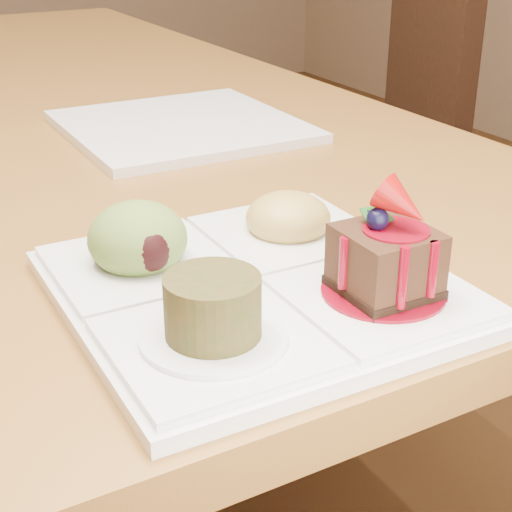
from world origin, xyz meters
TOP-DOWN VIEW (x-y plane):
  - ground at (0.00, 0.00)m, footprint 6.00×6.00m
  - chair_right at (0.87, 0.16)m, footprint 0.55×0.55m
  - sampler_plate at (0.04, -0.75)m, footprint 0.29×0.29m
  - second_plate at (0.18, -0.30)m, footprint 0.29×0.29m

SIDE VIEW (x-z plane):
  - ground at x=0.00m, z-range 0.00..0.00m
  - chair_right at x=0.87m, z-range 0.07..1.04m
  - second_plate at x=0.18m, z-range 0.75..0.76m
  - sampler_plate at x=0.04m, z-range 0.72..0.83m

